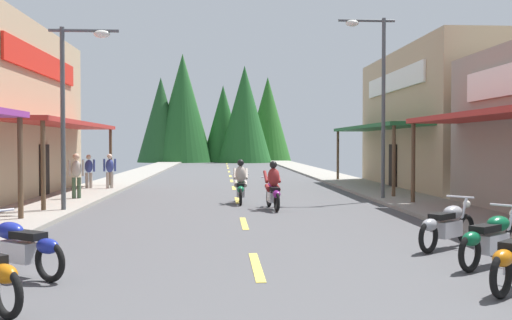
{
  "coord_description": "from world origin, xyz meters",
  "views": [
    {
      "loc": [
        -0.61,
        -1.77,
        2.11
      ],
      "look_at": [
        1.43,
        32.45,
        1.18
      ],
      "focal_mm": 41.3,
      "sensor_mm": 36.0,
      "label": 1
    }
  ],
  "objects_px": {
    "motorcycle_parked_left_2": "(19,246)",
    "rider_cruising_lead": "(273,189)",
    "pedestrian_waiting": "(89,170)",
    "pedestrian_strolling": "(110,169)",
    "motorcycle_parked_right_3": "(447,225)",
    "streetlamp_left": "(74,91)",
    "pedestrian_by_shop": "(76,174)",
    "rider_cruising_trailing": "(241,185)",
    "motorcycle_parked_right_2": "(491,238)",
    "streetlamp_right": "(376,84)"
  },
  "relations": [
    {
      "from": "motorcycle_parked_right_3",
      "to": "pedestrian_by_shop",
      "type": "distance_m",
      "value": 14.3
    },
    {
      "from": "motorcycle_parked_right_2",
      "to": "rider_cruising_trailing",
      "type": "bearing_deg",
      "value": 72.34
    },
    {
      "from": "pedestrian_strolling",
      "to": "pedestrian_waiting",
      "type": "bearing_deg",
      "value": -117.93
    },
    {
      "from": "rider_cruising_trailing",
      "to": "pedestrian_waiting",
      "type": "xyz_separation_m",
      "value": [
        -6.67,
        6.14,
        0.29
      ]
    },
    {
      "from": "streetlamp_left",
      "to": "motorcycle_parked_right_2",
      "type": "distance_m",
      "value": 12.74
    },
    {
      "from": "streetlamp_left",
      "to": "motorcycle_parked_right_3",
      "type": "xyz_separation_m",
      "value": [
        8.99,
        -6.6,
        -3.24
      ]
    },
    {
      "from": "motorcycle_parked_right_2",
      "to": "motorcycle_parked_right_3",
      "type": "height_order",
      "value": "same"
    },
    {
      "from": "pedestrian_waiting",
      "to": "rider_cruising_trailing",
      "type": "bearing_deg",
      "value": 50.73
    },
    {
      "from": "pedestrian_by_shop",
      "to": "pedestrian_waiting",
      "type": "distance_m",
      "value": 5.12
    },
    {
      "from": "pedestrian_waiting",
      "to": "streetlamp_right",
      "type": "bearing_deg",
      "value": 68.07
    },
    {
      "from": "motorcycle_parked_right_3",
      "to": "rider_cruising_lead",
      "type": "bearing_deg",
      "value": 71.36
    },
    {
      "from": "pedestrian_by_shop",
      "to": "motorcycle_parked_right_2",
      "type": "bearing_deg",
      "value": 24.73
    },
    {
      "from": "motorcycle_parked_right_3",
      "to": "rider_cruising_trailing",
      "type": "xyz_separation_m",
      "value": [
        -3.85,
        9.29,
        0.17
      ]
    },
    {
      "from": "pedestrian_by_shop",
      "to": "pedestrian_waiting",
      "type": "bearing_deg",
      "value": 172.74
    },
    {
      "from": "motorcycle_parked_left_2",
      "to": "pedestrian_strolling",
      "type": "relative_size",
      "value": 1.09
    },
    {
      "from": "pedestrian_waiting",
      "to": "pedestrian_strolling",
      "type": "distance_m",
      "value": 0.98
    },
    {
      "from": "motorcycle_parked_right_3",
      "to": "rider_cruising_lead",
      "type": "height_order",
      "value": "rider_cruising_lead"
    },
    {
      "from": "pedestrian_strolling",
      "to": "streetlamp_left",
      "type": "bearing_deg",
      "value": -15.22
    },
    {
      "from": "streetlamp_right",
      "to": "rider_cruising_trailing",
      "type": "bearing_deg",
      "value": -172.93
    },
    {
      "from": "motorcycle_parked_right_3",
      "to": "streetlamp_left",
      "type": "bearing_deg",
      "value": 103.65
    },
    {
      "from": "streetlamp_left",
      "to": "motorcycle_parked_right_2",
      "type": "relative_size",
      "value": 3.21
    },
    {
      "from": "motorcycle_parked_right_3",
      "to": "rider_cruising_trailing",
      "type": "height_order",
      "value": "rider_cruising_trailing"
    },
    {
      "from": "motorcycle_parked_right_2",
      "to": "rider_cruising_lead",
      "type": "distance_m",
      "value": 9.51
    },
    {
      "from": "motorcycle_parked_right_2",
      "to": "pedestrian_waiting",
      "type": "relative_size",
      "value": 1.08
    },
    {
      "from": "rider_cruising_lead",
      "to": "pedestrian_by_shop",
      "type": "relative_size",
      "value": 1.21
    },
    {
      "from": "motorcycle_parked_right_3",
      "to": "pedestrian_waiting",
      "type": "bearing_deg",
      "value": 84.21
    },
    {
      "from": "motorcycle_parked_right_3",
      "to": "pedestrian_by_shop",
      "type": "xyz_separation_m",
      "value": [
        -9.85,
        10.35,
        0.54
      ]
    },
    {
      "from": "pedestrian_by_shop",
      "to": "streetlamp_left",
      "type": "bearing_deg",
      "value": -1.98
    },
    {
      "from": "streetlamp_right",
      "to": "pedestrian_by_shop",
      "type": "bearing_deg",
      "value": 177.69
    },
    {
      "from": "rider_cruising_trailing",
      "to": "pedestrian_waiting",
      "type": "distance_m",
      "value": 9.07
    },
    {
      "from": "rider_cruising_lead",
      "to": "rider_cruising_trailing",
      "type": "xyz_separation_m",
      "value": [
        -0.98,
        1.97,
        0.0
      ]
    },
    {
      "from": "motorcycle_parked_right_2",
      "to": "rider_cruising_lead",
      "type": "relative_size",
      "value": 0.82
    },
    {
      "from": "streetlamp_right",
      "to": "rider_cruising_trailing",
      "type": "relative_size",
      "value": 3.15
    },
    {
      "from": "motorcycle_parked_left_2",
      "to": "pedestrian_waiting",
      "type": "distance_m",
      "value": 17.68
    },
    {
      "from": "rider_cruising_trailing",
      "to": "pedestrian_strolling",
      "type": "relative_size",
      "value": 1.28
    },
    {
      "from": "streetlamp_right",
      "to": "motorcycle_parked_left_2",
      "type": "relative_size",
      "value": 3.71
    },
    {
      "from": "rider_cruising_lead",
      "to": "pedestrian_by_shop",
      "type": "distance_m",
      "value": 7.61
    },
    {
      "from": "streetlamp_right",
      "to": "streetlamp_left",
      "type": "bearing_deg",
      "value": -161.93
    },
    {
      "from": "streetlamp_left",
      "to": "motorcycle_parked_right_2",
      "type": "height_order",
      "value": "streetlamp_left"
    },
    {
      "from": "motorcycle_parked_left_2",
      "to": "rider_cruising_trailing",
      "type": "distance_m",
      "value": 11.97
    },
    {
      "from": "motorcycle_parked_right_2",
      "to": "motorcycle_parked_right_3",
      "type": "bearing_deg",
      "value": 56.2
    },
    {
      "from": "motorcycle_parked_left_2",
      "to": "rider_cruising_lead",
      "type": "height_order",
      "value": "rider_cruising_lead"
    },
    {
      "from": "pedestrian_waiting",
      "to": "rider_cruising_lead",
      "type": "bearing_deg",
      "value": 46.69
    },
    {
      "from": "pedestrian_strolling",
      "to": "motorcycle_parked_left_2",
      "type": "bearing_deg",
      "value": -13.0
    },
    {
      "from": "streetlamp_right",
      "to": "pedestrian_by_shop",
      "type": "height_order",
      "value": "streetlamp_right"
    },
    {
      "from": "rider_cruising_lead",
      "to": "pedestrian_strolling",
      "type": "height_order",
      "value": "pedestrian_strolling"
    },
    {
      "from": "streetlamp_right",
      "to": "motorcycle_parked_right_2",
      "type": "height_order",
      "value": "streetlamp_right"
    },
    {
      "from": "motorcycle_parked_right_2",
      "to": "rider_cruising_trailing",
      "type": "xyz_separation_m",
      "value": [
        -3.96,
        10.99,
        0.17
      ]
    },
    {
      "from": "streetlamp_left",
      "to": "pedestrian_waiting",
      "type": "bearing_deg",
      "value": 99.82
    },
    {
      "from": "motorcycle_parked_left_2",
      "to": "rider_cruising_trailing",
      "type": "height_order",
      "value": "rider_cruising_trailing"
    }
  ]
}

